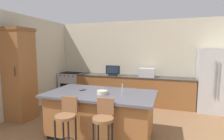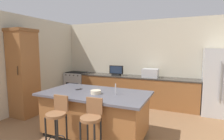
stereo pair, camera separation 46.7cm
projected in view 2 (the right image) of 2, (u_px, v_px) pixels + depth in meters
name	position (u px, v px, depth m)	size (l,w,h in m)	color
wall_back	(140.00, 62.00, 6.03)	(6.09, 0.12, 2.76)	beige
wall_left	(21.00, 64.00, 5.01)	(0.12, 5.15, 2.76)	beige
counter_back	(136.00, 90.00, 5.80)	(3.83, 0.62, 0.92)	brown
kitchen_island	(95.00, 113.00, 3.68)	(2.20, 1.21, 0.92)	black
refrigerator	(219.00, 82.00, 4.77)	(0.83, 0.73, 1.82)	#B7BABF
range_oven	(77.00, 84.00, 6.72)	(0.79, 0.63, 0.94)	#B7BABF
cabinet_tower	(24.00, 72.00, 4.69)	(0.61, 0.63, 2.33)	brown
microwave	(150.00, 73.00, 5.54)	(0.48, 0.36, 0.27)	#B7BABF
tv_monitor	(116.00, 71.00, 5.95)	(0.48, 0.16, 0.33)	black
sink_faucet_back	(142.00, 73.00, 5.76)	(0.02, 0.02, 0.24)	#B2B2B7
sink_faucet_island	(116.00, 89.00, 3.44)	(0.02, 0.02, 0.22)	#B2B2B7
bar_stool_left	(57.00, 119.00, 3.06)	(0.34, 0.34, 0.99)	brown
bar_stool_right	(92.00, 123.00, 2.87)	(0.34, 0.35, 1.00)	brown
fruit_bowl	(96.00, 92.00, 3.51)	(0.21, 0.21, 0.07)	beige
cell_phone	(79.00, 89.00, 3.88)	(0.07, 0.15, 0.01)	black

